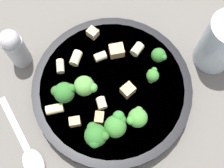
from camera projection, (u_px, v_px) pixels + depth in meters
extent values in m
plane|color=#5B5651|center=(112.00, 92.00, 0.55)|extent=(2.00, 2.00, 0.00)
cylinder|color=black|center=(112.00, 89.00, 0.53)|extent=(0.30, 0.30, 0.04)
cylinder|color=silver|center=(112.00, 86.00, 0.52)|extent=(0.27, 0.27, 0.01)
torus|color=black|center=(112.00, 86.00, 0.52)|extent=(0.29, 0.29, 0.00)
cylinder|color=#84AD60|center=(66.00, 96.00, 0.50)|extent=(0.01, 0.01, 0.01)
sphere|color=#2D6B28|center=(64.00, 93.00, 0.49)|extent=(0.04, 0.04, 0.04)
sphere|color=#2D5E24|center=(56.00, 91.00, 0.48)|extent=(0.02, 0.02, 0.02)
sphere|color=#2D6A26|center=(71.00, 88.00, 0.48)|extent=(0.02, 0.02, 0.02)
cylinder|color=#9EC175|center=(157.00, 58.00, 0.53)|extent=(0.01, 0.01, 0.01)
sphere|color=#2D6B28|center=(158.00, 55.00, 0.52)|extent=(0.03, 0.03, 0.03)
sphere|color=#286529|center=(162.00, 57.00, 0.52)|extent=(0.01, 0.01, 0.01)
sphere|color=#2A6E29|center=(163.00, 57.00, 0.52)|extent=(0.01, 0.01, 0.01)
cylinder|color=#93B766|center=(137.00, 120.00, 0.49)|extent=(0.01, 0.01, 0.01)
sphere|color=#478E38|center=(138.00, 118.00, 0.47)|extent=(0.03, 0.03, 0.03)
sphere|color=#487D38|center=(139.00, 111.00, 0.47)|extent=(0.02, 0.02, 0.02)
sphere|color=#3E8A31|center=(131.00, 120.00, 0.47)|extent=(0.02, 0.02, 0.02)
cylinder|color=#9EC175|center=(152.00, 79.00, 0.52)|extent=(0.01, 0.01, 0.02)
sphere|color=#387A2D|center=(153.00, 76.00, 0.50)|extent=(0.02, 0.02, 0.02)
sphere|color=#326A2F|center=(153.00, 72.00, 0.50)|extent=(0.01, 0.01, 0.01)
sphere|color=#33802D|center=(154.00, 70.00, 0.50)|extent=(0.01, 0.01, 0.01)
sphere|color=#3A782A|center=(151.00, 72.00, 0.50)|extent=(0.01, 0.01, 0.01)
cylinder|color=#9EC175|center=(85.00, 90.00, 0.51)|extent=(0.01, 0.01, 0.02)
sphere|color=#569942|center=(84.00, 86.00, 0.49)|extent=(0.04, 0.04, 0.04)
sphere|color=#4F9A44|center=(90.00, 87.00, 0.49)|extent=(0.02, 0.02, 0.02)
sphere|color=#49993D|center=(92.00, 88.00, 0.49)|extent=(0.02, 0.02, 0.02)
cylinder|color=#9EC175|center=(96.00, 137.00, 0.48)|extent=(0.01, 0.01, 0.01)
sphere|color=#2D6B28|center=(96.00, 135.00, 0.46)|extent=(0.04, 0.04, 0.04)
sphere|color=#296F2A|center=(95.00, 142.00, 0.45)|extent=(0.02, 0.02, 0.02)
sphere|color=#2D6327|center=(92.00, 128.00, 0.46)|extent=(0.02, 0.02, 0.02)
sphere|color=#2E6322|center=(105.00, 136.00, 0.45)|extent=(0.01, 0.01, 0.01)
cylinder|color=#84AD60|center=(115.00, 129.00, 0.49)|extent=(0.01, 0.01, 0.01)
sphere|color=#387A2D|center=(115.00, 127.00, 0.47)|extent=(0.04, 0.04, 0.04)
sphere|color=#306B28|center=(120.00, 120.00, 0.47)|extent=(0.02, 0.02, 0.02)
sphere|color=#32792F|center=(119.00, 117.00, 0.47)|extent=(0.02, 0.02, 0.02)
cylinder|color=beige|center=(102.00, 103.00, 0.50)|extent=(0.03, 0.03, 0.02)
cylinder|color=beige|center=(60.00, 66.00, 0.52)|extent=(0.03, 0.03, 0.01)
cylinder|color=beige|center=(137.00, 49.00, 0.54)|extent=(0.02, 0.02, 0.02)
cylinder|color=beige|center=(77.00, 57.00, 0.53)|extent=(0.03, 0.03, 0.02)
cylinder|color=beige|center=(55.00, 109.00, 0.49)|extent=(0.03, 0.03, 0.02)
cylinder|color=beige|center=(100.00, 56.00, 0.53)|extent=(0.02, 0.03, 0.02)
cube|color=tan|center=(117.00, 51.00, 0.53)|extent=(0.03, 0.04, 0.02)
cube|color=tan|center=(99.00, 117.00, 0.49)|extent=(0.02, 0.03, 0.01)
cube|color=tan|center=(93.00, 33.00, 0.55)|extent=(0.02, 0.02, 0.02)
cube|color=tan|center=(75.00, 122.00, 0.49)|extent=(0.02, 0.02, 0.02)
cube|color=tan|center=(128.00, 90.00, 0.51)|extent=(0.02, 0.03, 0.02)
cylinder|color=silver|center=(221.00, 43.00, 0.52)|extent=(0.08, 0.08, 0.12)
cylinder|color=silver|center=(216.00, 50.00, 0.55)|extent=(0.07, 0.07, 0.07)
cylinder|color=#B2B2B7|center=(18.00, 52.00, 0.54)|extent=(0.04, 0.04, 0.07)
sphere|color=#B7B7BC|center=(9.00, 40.00, 0.50)|extent=(0.04, 0.04, 0.04)
cube|color=silver|center=(14.00, 123.00, 0.53)|extent=(0.11, 0.05, 0.01)
ellipsoid|color=silver|center=(34.00, 163.00, 0.50)|extent=(0.06, 0.05, 0.01)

